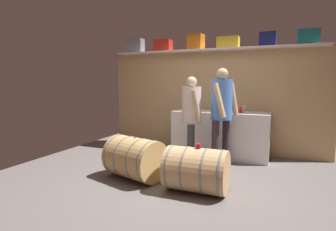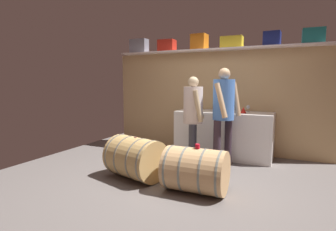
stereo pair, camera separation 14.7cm
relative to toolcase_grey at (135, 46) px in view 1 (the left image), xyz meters
name	(u,v)px [view 1 (the left image)]	position (x,y,z in m)	size (l,w,h in m)	color
ground_plane	(188,173)	(1.77, -1.43, -2.28)	(5.80, 7.41, 0.02)	#645D5A
back_wall_panel	(212,102)	(1.77, 0.15, -1.23)	(4.60, 0.10, 2.08)	tan
high_shelf_board	(211,50)	(1.77, 0.00, -0.17)	(4.23, 0.40, 0.03)	silver
toolcase_grey	(135,46)	(0.00, 0.00, 0.00)	(0.39, 0.22, 0.31)	gray
toolcase_red	(163,46)	(0.70, 0.00, -0.03)	(0.35, 0.26, 0.25)	red
toolcase_orange	(196,42)	(1.44, 0.00, 0.00)	(0.30, 0.27, 0.31)	orange
toolcase_yellow	(228,43)	(2.10, 0.00, -0.04)	(0.42, 0.25, 0.22)	yellow
toolcase_navy	(268,40)	(2.84, 0.00, -0.03)	(0.29, 0.28, 0.26)	navy
toolcase_teal	(308,37)	(3.50, 0.00, -0.02)	(0.35, 0.25, 0.26)	#1E7577
work_cabinet	(220,134)	(2.04, -0.25, -1.82)	(1.83, 0.68, 0.89)	white
wine_bottle_green	(196,103)	(1.54, -0.26, -1.23)	(0.08, 0.08, 0.33)	#2F5C2E
wine_bottle_clear	(225,106)	(2.14, -0.40, -1.25)	(0.07, 0.07, 0.28)	#B1C7BF
wine_bottle_dark	(214,105)	(1.93, -0.42, -1.24)	(0.06, 0.06, 0.31)	black
wine_glass	(244,107)	(2.46, -0.04, -1.30)	(0.07, 0.07, 0.13)	white
red_funnel	(240,110)	(2.42, -0.32, -1.32)	(0.11, 0.11, 0.11)	red
wine_barrel_near	(196,170)	(2.12, -2.13, -1.97)	(0.82, 0.61, 0.60)	tan
wine_barrel_far	(135,158)	(1.13, -2.02, -1.95)	(0.96, 0.82, 0.64)	tan
tasting_cup	(199,146)	(2.15, -2.13, -1.64)	(0.06, 0.06, 0.06)	red
winemaker_pouring	(192,112)	(1.71, -1.07, -1.32)	(0.40, 0.49, 1.55)	#32333D
visitor_tasting	(222,107)	(2.19, -0.90, -1.23)	(0.47, 0.55, 1.69)	#342630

